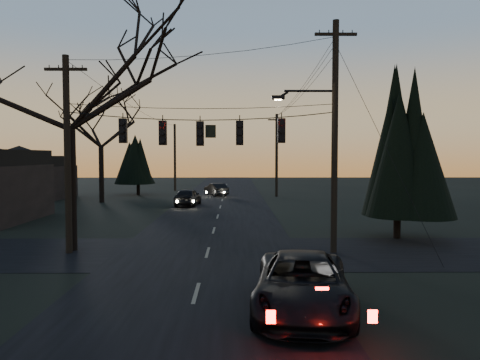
{
  "coord_description": "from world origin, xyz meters",
  "views": [
    {
      "loc": [
        1.19,
        -10.15,
        4.23
      ],
      "look_at": [
        1.4,
        8.48,
        3.26
      ],
      "focal_mm": 35.0,
      "sensor_mm": 36.0,
      "label": 1
    }
  ],
  "objects_px": {
    "utility_pole_right": "(333,253)",
    "suv_near": "(303,284)",
    "utility_pole_left": "(69,253)",
    "utility_pole_far_l": "(175,191)",
    "utility_pole_far_r": "(276,196)",
    "evergreen_right": "(399,141)",
    "sedan_oncoming_b": "(216,190)",
    "sedan_oncoming_a": "(188,197)",
    "bare_tree_left": "(69,80)"
  },
  "relations": [
    {
      "from": "utility_pole_left",
      "to": "suv_near",
      "type": "height_order",
      "value": "utility_pole_left"
    },
    {
      "from": "utility_pole_right",
      "to": "evergreen_right",
      "type": "relative_size",
      "value": 1.14
    },
    {
      "from": "utility_pole_right",
      "to": "utility_pole_left",
      "type": "height_order",
      "value": "utility_pole_right"
    },
    {
      "from": "bare_tree_left",
      "to": "suv_near",
      "type": "xyz_separation_m",
      "value": [
        9.08,
        -8.31,
        -6.77
      ]
    },
    {
      "from": "utility_pole_far_r",
      "to": "bare_tree_left",
      "type": "bearing_deg",
      "value": -112.85
    },
    {
      "from": "utility_pole_far_l",
      "to": "bare_tree_left",
      "type": "relative_size",
      "value": 0.74
    },
    {
      "from": "utility_pole_right",
      "to": "bare_tree_left",
      "type": "xyz_separation_m",
      "value": [
        -11.56,
        0.57,
        7.53
      ]
    },
    {
      "from": "utility_pole_right",
      "to": "sedan_oncoming_a",
      "type": "relative_size",
      "value": 2.3
    },
    {
      "from": "utility_pole_far_l",
      "to": "evergreen_right",
      "type": "relative_size",
      "value": 0.91
    },
    {
      "from": "utility_pole_far_r",
      "to": "bare_tree_left",
      "type": "relative_size",
      "value": 0.79
    },
    {
      "from": "bare_tree_left",
      "to": "suv_near",
      "type": "relative_size",
      "value": 1.97
    },
    {
      "from": "sedan_oncoming_a",
      "to": "sedan_oncoming_b",
      "type": "relative_size",
      "value": 1.12
    },
    {
      "from": "utility_pole_far_l",
      "to": "bare_tree_left",
      "type": "xyz_separation_m",
      "value": [
        -0.06,
        -35.43,
        7.53
      ]
    },
    {
      "from": "suv_near",
      "to": "utility_pole_left",
      "type": "bearing_deg",
      "value": 146.41
    },
    {
      "from": "suv_near",
      "to": "sedan_oncoming_b",
      "type": "xyz_separation_m",
      "value": [
        -3.82,
        36.88,
        -0.12
      ]
    },
    {
      "from": "utility_pole_right",
      "to": "sedan_oncoming_a",
      "type": "distance_m",
      "value": 20.81
    },
    {
      "from": "utility_pole_left",
      "to": "sedan_oncoming_a",
      "type": "xyz_separation_m",
      "value": [
        3.24,
        19.08,
        0.74
      ]
    },
    {
      "from": "bare_tree_left",
      "to": "sedan_oncoming_a",
      "type": "distance_m",
      "value": 19.99
    },
    {
      "from": "suv_near",
      "to": "sedan_oncoming_a",
      "type": "height_order",
      "value": "suv_near"
    },
    {
      "from": "utility_pole_far_r",
      "to": "sedan_oncoming_a",
      "type": "bearing_deg",
      "value": -132.81
    },
    {
      "from": "utility_pole_far_r",
      "to": "sedan_oncoming_b",
      "type": "xyz_separation_m",
      "value": [
        -6.3,
        1.14,
        0.64
      ]
    },
    {
      "from": "evergreen_right",
      "to": "suv_near",
      "type": "height_order",
      "value": "evergreen_right"
    },
    {
      "from": "utility_pole_left",
      "to": "utility_pole_far_r",
      "type": "relative_size",
      "value": 1.0
    },
    {
      "from": "utility_pole_far_r",
      "to": "suv_near",
      "type": "distance_m",
      "value": 35.84
    },
    {
      "from": "sedan_oncoming_b",
      "to": "bare_tree_left",
      "type": "bearing_deg",
      "value": 55.2
    },
    {
      "from": "utility_pole_far_r",
      "to": "sedan_oncoming_b",
      "type": "relative_size",
      "value": 2.19
    },
    {
      "from": "evergreen_right",
      "to": "suv_near",
      "type": "relative_size",
      "value": 1.61
    },
    {
      "from": "evergreen_right",
      "to": "suv_near",
      "type": "bearing_deg",
      "value": -119.95
    },
    {
      "from": "utility_pole_far_r",
      "to": "evergreen_right",
      "type": "height_order",
      "value": "evergreen_right"
    },
    {
      "from": "evergreen_right",
      "to": "sedan_oncoming_a",
      "type": "distance_m",
      "value": 20.28
    },
    {
      "from": "evergreen_right",
      "to": "sedan_oncoming_b",
      "type": "distance_m",
      "value": 27.97
    },
    {
      "from": "utility_pole_far_r",
      "to": "sedan_oncoming_a",
      "type": "relative_size",
      "value": 1.96
    },
    {
      "from": "utility_pole_left",
      "to": "suv_near",
      "type": "relative_size",
      "value": 1.56
    },
    {
      "from": "utility_pole_right",
      "to": "sedan_oncoming_b",
      "type": "relative_size",
      "value": 2.57
    },
    {
      "from": "utility_pole_right",
      "to": "sedan_oncoming_b",
      "type": "distance_m",
      "value": 29.82
    },
    {
      "from": "utility_pole_right",
      "to": "utility_pole_far_r",
      "type": "distance_m",
      "value": 28.0
    },
    {
      "from": "utility_pole_left",
      "to": "suv_near",
      "type": "bearing_deg",
      "value": -40.65
    },
    {
      "from": "utility_pole_far_l",
      "to": "utility_pole_right",
      "type": "bearing_deg",
      "value": -72.28
    },
    {
      "from": "suv_near",
      "to": "sedan_oncoming_a",
      "type": "relative_size",
      "value": 1.26
    },
    {
      "from": "utility_pole_left",
      "to": "sedan_oncoming_b",
      "type": "height_order",
      "value": "utility_pole_left"
    },
    {
      "from": "utility_pole_right",
      "to": "sedan_oncoming_a",
      "type": "xyz_separation_m",
      "value": [
        -8.26,
        19.08,
        0.74
      ]
    },
    {
      "from": "utility_pole_right",
      "to": "evergreen_right",
      "type": "height_order",
      "value": "evergreen_right"
    },
    {
      "from": "utility_pole_far_r",
      "to": "sedan_oncoming_b",
      "type": "distance_m",
      "value": 6.43
    },
    {
      "from": "utility_pole_right",
      "to": "suv_near",
      "type": "xyz_separation_m",
      "value": [
        -2.48,
        -7.74,
        0.76
      ]
    },
    {
      "from": "utility_pole_left",
      "to": "utility_pole_far_l",
      "type": "xyz_separation_m",
      "value": [
        0.0,
        36.0,
        0.0
      ]
    },
    {
      "from": "utility_pole_left",
      "to": "utility_pole_far_r",
      "type": "distance_m",
      "value": 30.27
    },
    {
      "from": "utility_pole_left",
      "to": "evergreen_right",
      "type": "height_order",
      "value": "evergreen_right"
    },
    {
      "from": "utility_pole_left",
      "to": "sedan_oncoming_a",
      "type": "distance_m",
      "value": 19.37
    },
    {
      "from": "suv_near",
      "to": "sedan_oncoming_b",
      "type": "relative_size",
      "value": 1.41
    },
    {
      "from": "bare_tree_left",
      "to": "sedan_oncoming_b",
      "type": "xyz_separation_m",
      "value": [
        5.26,
        28.57,
        -6.89
      ]
    }
  ]
}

